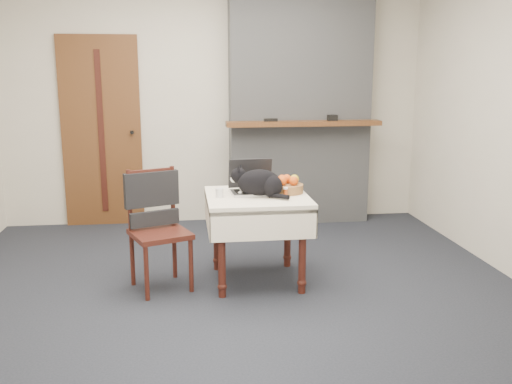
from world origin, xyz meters
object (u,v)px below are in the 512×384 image
Objects in this scene: cat at (260,183)px; cream_jar at (219,193)px; chair at (155,212)px; fruit_basket at (288,186)px; laptop at (252,184)px; door at (102,132)px; pill_bottle at (286,192)px; side_table at (257,209)px.

cream_jar is at bearing -157.52° from cat.
chair is (-0.80, 0.06, -0.22)m from cat.
laptop is at bearing 169.95° from fruit_basket.
cat is 0.25m from fruit_basket.
door is 27.69× the size of pill_bottle.
fruit_basket is at bearing -48.17° from door.
chair is at bearing -178.15° from laptop.
pill_bottle is 0.30× the size of fruit_basket.
laptop is (-0.03, 0.10, 0.18)m from side_table.
side_table is 0.22m from cat.
cat is at bearing 167.77° from pill_bottle.
door reaches higher than side_table.
fruit_basket reaches higher than side_table.
pill_bottle is 0.08× the size of chair.
chair is at bearing -162.59° from cat.
cream_jar is 0.51m from chair.
cat is at bearing -53.78° from door.
cream_jar is 0.55m from fruit_basket.
door is 2.41m from cat.
door reaches higher than cream_jar.
laptop is at bearing 28.37° from cream_jar.
cat is at bearing -25.58° from chair.
cat is 6.05× the size of pill_bottle.
side_table is at bearing -80.37° from laptop.
side_table is 0.27m from pill_bottle.
chair is (0.62, -1.88, -0.42)m from door.
fruit_basket reaches higher than cream_jar.
side_table is 0.31m from fruit_basket.
fruit_basket is 1.05m from chair.
door is at bearing 131.83° from fruit_basket.
cream_jar is at bearing -28.79° from chair.
cream_jar is at bearing -169.96° from fruit_basket.
cream_jar reaches higher than side_table.
chair is at bearing -71.70° from door.
pill_bottle is at bearing -42.27° from laptop.
laptop reaches higher than side_table.
cat is 0.21m from pill_bottle.
door is 2.26m from cream_jar.
cat is 0.48× the size of chair.
side_table is 11.24× the size of cream_jar.
cream_jar is (-0.31, -0.00, -0.07)m from cat.
cream_jar is at bearing -155.90° from laptop.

